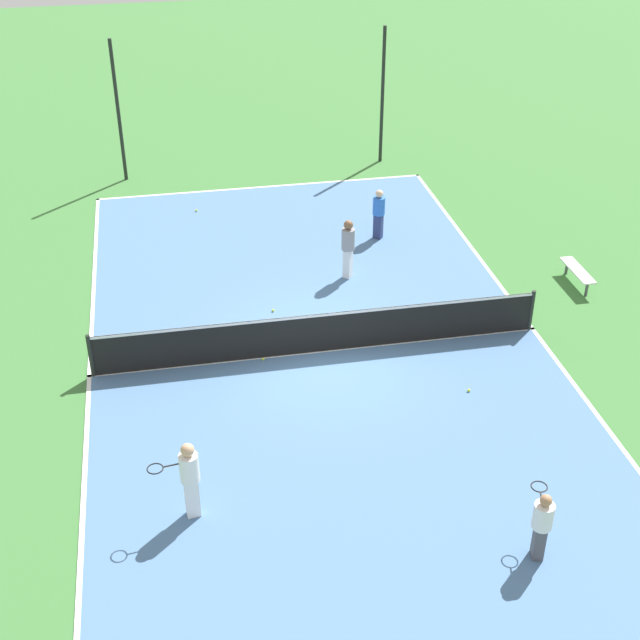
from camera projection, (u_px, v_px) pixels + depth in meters
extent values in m
plane|color=#3D7538|center=(320.00, 352.00, 21.32)|extent=(80.00, 80.00, 0.00)
cube|color=#4C729E|center=(320.00, 352.00, 21.31)|extent=(10.90, 20.46, 0.02)
cube|color=white|center=(89.00, 376.00, 20.43)|extent=(0.10, 20.46, 0.00)
cube|color=white|center=(532.00, 329.00, 22.18)|extent=(0.10, 20.46, 0.00)
cube|color=white|center=(262.00, 187.00, 29.83)|extent=(10.90, 0.10, 0.00)
cube|color=white|center=(320.00, 351.00, 21.31)|extent=(10.90, 0.10, 0.00)
cylinder|color=black|center=(91.00, 356.00, 20.16)|extent=(0.10, 0.10, 1.09)
cylinder|color=black|center=(531.00, 310.00, 21.88)|extent=(0.10, 0.10, 1.09)
cube|color=black|center=(320.00, 333.00, 21.04)|extent=(10.60, 0.03, 1.04)
cube|color=white|center=(320.00, 315.00, 20.78)|extent=(10.60, 0.04, 0.06)
cube|color=silver|center=(578.00, 270.00, 23.94)|extent=(0.36, 1.55, 0.04)
cylinder|color=#4C4C51|center=(587.00, 289.00, 23.53)|extent=(0.08, 0.08, 0.41)
cylinder|color=#4C4C51|center=(567.00, 267.00, 24.58)|extent=(0.08, 0.08, 0.41)
cube|color=#4C4C51|center=(539.00, 541.00, 15.53)|extent=(0.26, 0.29, 0.71)
cylinder|color=silver|center=(543.00, 516.00, 15.21)|extent=(0.44, 0.44, 0.50)
sphere|color=#A87A56|center=(546.00, 500.00, 15.03)|extent=(0.21, 0.21, 0.21)
cylinder|color=#262626|center=(541.00, 498.00, 15.42)|extent=(0.10, 0.28, 0.03)
torus|color=black|center=(539.00, 487.00, 15.66)|extent=(0.37, 0.37, 0.02)
cube|color=white|center=(348.00, 263.00, 24.26)|extent=(0.31, 0.32, 0.85)
cylinder|color=gray|center=(348.00, 239.00, 23.88)|extent=(0.50, 0.50, 0.59)
sphere|color=brown|center=(348.00, 225.00, 23.66)|extent=(0.25, 0.25, 0.25)
cube|color=navy|center=(378.00, 226.00, 26.36)|extent=(0.32, 0.31, 0.76)
cylinder|color=blue|center=(379.00, 206.00, 26.02)|extent=(0.50, 0.50, 0.53)
sphere|color=beige|center=(379.00, 194.00, 25.82)|extent=(0.23, 0.23, 0.23)
cube|color=white|center=(192.00, 498.00, 16.38)|extent=(0.28, 0.23, 0.84)
cylinder|color=white|center=(189.00, 468.00, 16.01)|extent=(0.40, 0.40, 0.58)
sphere|color=tan|center=(187.00, 450.00, 15.79)|extent=(0.25, 0.25, 0.25)
cylinder|color=#262626|center=(171.00, 465.00, 15.85)|extent=(0.28, 0.07, 0.03)
torus|color=black|center=(155.00, 469.00, 15.78)|extent=(0.34, 0.34, 0.02)
sphere|color=#CCE033|center=(196.00, 210.00, 28.14)|extent=(0.07, 0.07, 0.07)
sphere|color=#CCE033|center=(263.00, 359.00, 20.96)|extent=(0.07, 0.07, 0.07)
sphere|color=#CCE033|center=(469.00, 390.00, 19.89)|extent=(0.07, 0.07, 0.07)
sphere|color=#CCE033|center=(273.00, 310.00, 22.87)|extent=(0.07, 0.07, 0.07)
cylinder|color=black|center=(118.00, 112.00, 29.23)|extent=(0.12, 0.12, 4.73)
cylinder|color=black|center=(382.00, 96.00, 30.68)|extent=(0.12, 0.12, 4.73)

